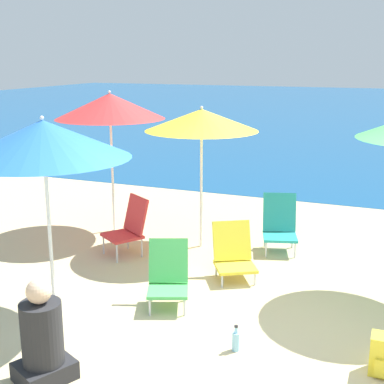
{
  "coord_description": "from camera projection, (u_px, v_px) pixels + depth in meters",
  "views": [
    {
      "loc": [
        1.09,
        -4.48,
        2.64
      ],
      "look_at": [
        -1.31,
        1.54,
        1.0
      ],
      "focal_mm": 50.0,
      "sensor_mm": 36.0,
      "label": 1
    }
  ],
  "objects": [
    {
      "name": "beach_chair_green",
      "position": [
        168.0,
        275.0,
        5.81
      ],
      "size": [
        0.59,
        0.64,
        0.7
      ],
      "rotation": [
        0.0,
        0.0,
        0.38
      ],
      "color": "silver",
      "rests_on": "ground"
    },
    {
      "name": "beach_umbrella_blue",
      "position": [
        43.0,
        139.0,
        5.14
      ],
      "size": [
        1.7,
        1.7,
        2.1
      ],
      "color": "white",
      "rests_on": "ground"
    },
    {
      "name": "sea_water",
      "position": [
        384.0,
        109.0,
        27.83
      ],
      "size": [
        60.0,
        40.0,
        0.01
      ],
      "color": "navy",
      "rests_on": "ground"
    },
    {
      "name": "beach_chair_teal",
      "position": [
        280.0,
        224.0,
        7.47
      ],
      "size": [
        0.6,
        0.66,
        0.78
      ],
      "rotation": [
        0.0,
        0.0,
        0.29
      ],
      "color": "silver",
      "rests_on": "ground"
    },
    {
      "name": "water_bottle",
      "position": [
        236.0,
        341.0,
        4.93
      ],
      "size": [
        0.07,
        0.07,
        0.25
      ],
      "color": "#8CCCEA",
      "rests_on": "ground"
    },
    {
      "name": "beach_umbrella_red",
      "position": [
        110.0,
        106.0,
        7.91
      ],
      "size": [
        1.64,
        1.64,
        2.16
      ],
      "color": "white",
      "rests_on": "ground"
    },
    {
      "name": "beach_chair_red",
      "position": [
        129.0,
        225.0,
        7.28
      ],
      "size": [
        0.68,
        0.69,
        0.8
      ],
      "rotation": [
        0.0,
        0.0,
        -0.58
      ],
      "color": "silver",
      "rests_on": "ground"
    },
    {
      "name": "ground_plane",
      "position": [
        260.0,
        343.0,
        5.07
      ],
      "size": [
        60.0,
        60.0,
        0.0
      ],
      "primitive_type": "plane",
      "color": "#C6B284"
    },
    {
      "name": "beach_chair_yellow",
      "position": [
        233.0,
        253.0,
        6.54
      ],
      "size": [
        0.67,
        0.69,
        0.67
      ],
      "rotation": [
        0.0,
        0.0,
        0.53
      ],
      "color": "silver",
      "rests_on": "ground"
    },
    {
      "name": "beach_umbrella_yellow",
      "position": [
        202.0,
        120.0,
        7.24
      ],
      "size": [
        1.56,
        1.56,
        2.0
      ],
      "color": "white",
      "rests_on": "ground"
    },
    {
      "name": "person_seated_far",
      "position": [
        42.0,
        340.0,
        4.42
      ],
      "size": [
        0.53,
        0.57,
        0.91
      ],
      "rotation": [
        0.0,
        0.0,
        -0.45
      ],
      "color": "#262628",
      "rests_on": "ground"
    }
  ]
}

